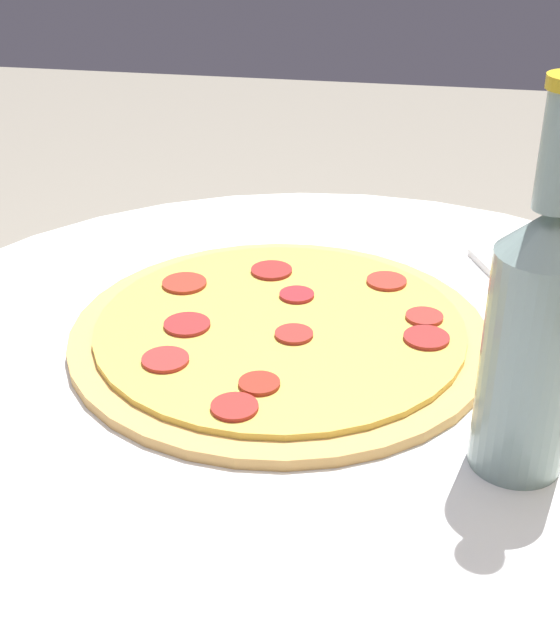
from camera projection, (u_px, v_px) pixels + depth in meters
name	position (u px, v px, depth m)	size (l,w,h in m)	color
table	(316.00, 563.00, 0.84)	(0.86, 0.86, 0.76)	white
pizza	(280.00, 332.00, 0.79)	(0.37, 0.37, 0.02)	tan
beer_bottle	(534.00, 332.00, 0.59)	(0.07, 0.07, 0.28)	gray
napkin	(542.00, 279.00, 0.89)	(0.18, 0.15, 0.01)	white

